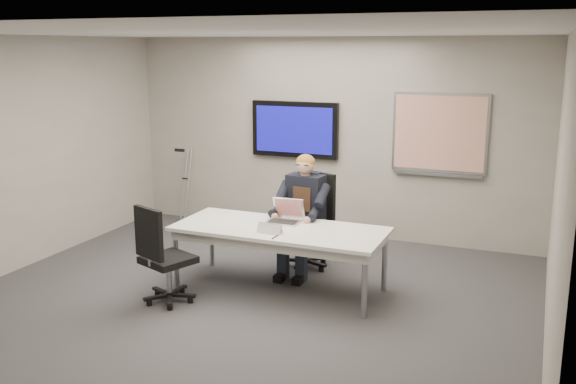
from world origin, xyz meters
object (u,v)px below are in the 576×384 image
at_px(conference_table, 280,235).
at_px(laptop, 286,216).
at_px(seated_person, 300,227).
at_px(office_chair_far, 309,238).
at_px(office_chair_near, 165,273).

relative_size(conference_table, laptop, 6.25).
bearing_deg(seated_person, office_chair_far, 92.44).
height_order(office_chair_far, seated_person, seated_person).
xyz_separation_m(conference_table, office_chair_near, (-0.97, -0.83, -0.30)).
height_order(seated_person, laptop, seated_person).
relative_size(conference_table, office_chair_near, 2.18).
xyz_separation_m(seated_person, laptop, (-0.04, -0.34, 0.21)).
relative_size(conference_table, office_chair_far, 2.02).
xyz_separation_m(office_chair_far, laptop, (-0.06, -0.61, 0.42)).
bearing_deg(conference_table, office_chair_far, 87.89).
distance_m(seated_person, laptop, 0.40).
height_order(conference_table, laptop, laptop).
relative_size(office_chair_near, seated_person, 0.76).
height_order(conference_table, seated_person, seated_person).
xyz_separation_m(office_chair_far, seated_person, (-0.02, -0.27, 0.21)).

